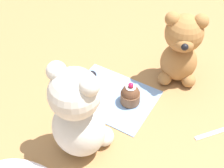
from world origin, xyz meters
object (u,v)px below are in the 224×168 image
teddy_bear_tan (181,48)px  cupcake_near_cream_bear (89,93)px  teddy_bear_cream (78,114)px  teaspoon (212,133)px  cupcake_near_tan_bear (130,95)px

teddy_bear_tan → cupcake_near_cream_bear: size_ratio=3.28×
teddy_bear_cream → teaspoon: (-0.28, -0.21, -0.12)m
teddy_bear_cream → teddy_bear_tan: bearing=-106.8°
cupcake_near_tan_bear → teaspoon: bearing=-176.6°
teddy_bear_cream → teaspoon: 0.37m
cupcake_near_tan_bear → teaspoon: cupcake_near_tan_bear is taller
teddy_bear_cream → cupcake_near_cream_bear: bearing=-63.4°
teddy_bear_cream → cupcake_near_tan_bear: teddy_bear_cream is taller
cupcake_near_cream_bear → cupcake_near_tan_bear: (-0.11, -0.06, 0.00)m
teddy_bear_cream → cupcake_near_tan_bear: bearing=-100.5°
teddy_bear_tan → teaspoon: 0.26m
cupcake_near_tan_bear → teaspoon: (-0.24, -0.01, -0.03)m
teddy_bear_cream → teddy_bear_tan: teddy_bear_cream is taller
cupcake_near_cream_bear → teaspoon: size_ratio=0.70×
teddy_bear_cream → cupcake_near_cream_bear: teddy_bear_cream is taller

